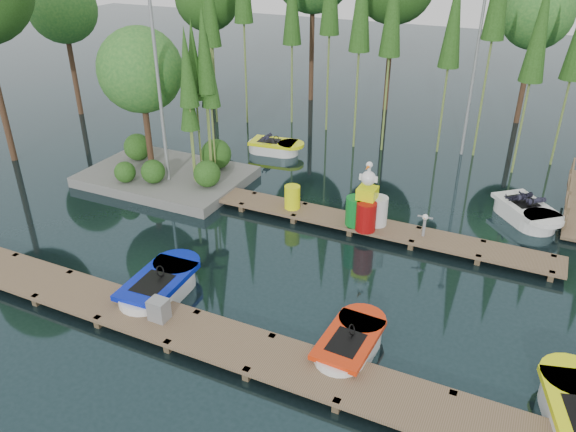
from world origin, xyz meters
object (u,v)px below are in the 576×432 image
at_px(boat_blue, 160,288).
at_px(boat_yellow_far, 274,147).
at_px(boat_red, 349,346).
at_px(utility_cabinet, 159,310).
at_px(island, 157,100).
at_px(yellow_barrel, 292,197).
at_px(drum_cluster, 367,208).

distance_m(boat_blue, boat_yellow_far, 11.18).
bearing_deg(boat_red, utility_cabinet, -163.40).
xyz_separation_m(boat_red, utility_cabinet, (-4.62, -1.14, 0.33)).
bearing_deg(utility_cabinet, boat_yellow_far, 103.38).
bearing_deg(island, boat_blue, -54.42).
bearing_deg(boat_blue, yellow_barrel, 75.06).
relative_size(island, boat_yellow_far, 2.54).
height_order(boat_blue, utility_cabinet, boat_blue).
bearing_deg(drum_cluster, boat_red, -75.12).
height_order(boat_red, boat_yellow_far, boat_yellow_far).
bearing_deg(boat_blue, boat_red, -2.81).
bearing_deg(boat_red, yellow_barrel, 128.55).
relative_size(utility_cabinet, yellow_barrel, 0.69).
relative_size(boat_blue, boat_yellow_far, 1.12).
distance_m(boat_red, yellow_barrel, 7.24).
xyz_separation_m(boat_yellow_far, drum_cluster, (5.99, -5.27, 0.68)).
distance_m(island, boat_blue, 8.70).
height_order(boat_yellow_far, drum_cluster, drum_cluster).
height_order(boat_red, drum_cluster, drum_cluster).
bearing_deg(island, boat_yellow_far, 57.58).
xyz_separation_m(boat_red, boat_yellow_far, (-7.50, 10.96, 0.02)).
distance_m(utility_cabinet, drum_cluster, 7.52).
relative_size(boat_yellow_far, drum_cluster, 1.19).
height_order(boat_blue, boat_yellow_far, boat_yellow_far).
xyz_separation_m(boat_blue, drum_cluster, (3.95, 5.72, 0.67)).
height_order(island, boat_red, island).
bearing_deg(drum_cluster, boat_blue, -124.62).
xyz_separation_m(boat_blue, yellow_barrel, (1.24, 5.88, 0.42)).
bearing_deg(boat_yellow_far, boat_blue, -66.00).
relative_size(island, yellow_barrel, 8.25).
bearing_deg(island, utility_cabinet, -54.20).
xyz_separation_m(boat_blue, boat_red, (5.47, 0.03, -0.03)).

